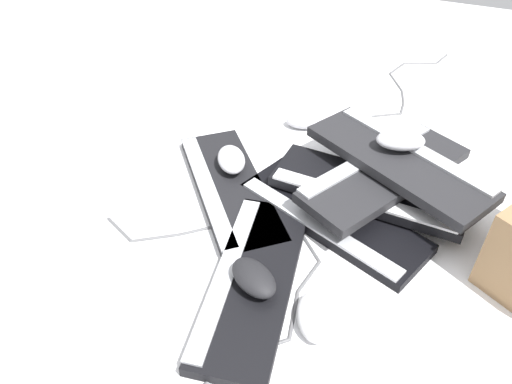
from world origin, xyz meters
name	(u,v)px	position (x,y,z in m)	size (l,w,h in m)	color
ground_plane	(244,224)	(0.00, 0.00, 0.00)	(3.20, 3.20, 0.00)	white
keyboard_0	(252,280)	(0.15, 0.08, 0.01)	(0.46, 0.21, 0.03)	black
keyboard_1	(332,217)	(-0.08, 0.18, 0.01)	(0.31, 0.46, 0.03)	black
keyboard_2	(229,188)	(-0.09, -0.08, 0.01)	(0.44, 0.40, 0.03)	black
keyboard_3	(368,190)	(-0.17, 0.24, 0.04)	(0.18, 0.45, 0.03)	black
keyboard_4	(385,174)	(-0.20, 0.27, 0.07)	(0.46, 0.35, 0.03)	#232326
keyboard_5	(399,161)	(-0.22, 0.29, 0.10)	(0.35, 0.46, 0.03)	#232326
mouse_0	(306,121)	(-0.43, 0.01, 0.02)	(0.11, 0.07, 0.04)	#B7B7BC
mouse_1	(254,278)	(0.17, 0.09, 0.05)	(0.11, 0.07, 0.04)	black
mouse_2	(314,317)	(0.19, 0.22, 0.02)	(0.11, 0.07, 0.04)	silver
mouse_3	(401,140)	(-0.25, 0.28, 0.14)	(0.11, 0.07, 0.04)	#B7B7BC
mouse_4	(231,159)	(-0.15, -0.10, 0.05)	(0.11, 0.07, 0.04)	#B7B7BC
cable_0	(401,89)	(-0.74, 0.23, 0.00)	(0.67, 0.17, 0.01)	#59595B
cable_1	(231,281)	(0.16, 0.04, 0.00)	(0.56, 0.49, 0.01)	#59595B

